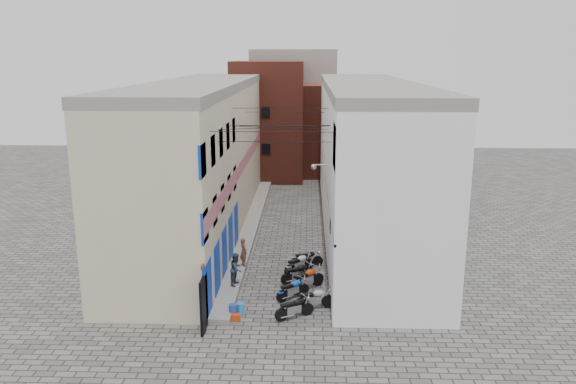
# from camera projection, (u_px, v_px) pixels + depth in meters

# --- Properties ---
(ground) EXTENTS (90.00, 90.00, 0.00)m
(ground) POSITION_uv_depth(u_px,v_px,m) (270.00, 326.00, 22.30)
(ground) COLOR #504E4B
(ground) RESTS_ON ground
(plinth) EXTENTS (0.90, 26.00, 0.25)m
(plinth) POSITION_uv_depth(u_px,v_px,m) (251.00, 226.00, 34.96)
(plinth) COLOR gray
(plinth) RESTS_ON ground
(building_left) EXTENTS (5.10, 27.00, 9.00)m
(building_left) POSITION_uv_depth(u_px,v_px,m) (202.00, 157.00, 33.98)
(building_left) COLOR beige
(building_left) RESTS_ON ground
(building_right) EXTENTS (5.94, 26.00, 9.00)m
(building_right) POSITION_uv_depth(u_px,v_px,m) (367.00, 158.00, 33.66)
(building_right) COLOR white
(building_right) RESTS_ON ground
(building_far_brick_left) EXTENTS (6.00, 6.00, 10.00)m
(building_far_brick_left) POSITION_uv_depth(u_px,v_px,m) (268.00, 121.00, 48.36)
(building_far_brick_left) COLOR maroon
(building_far_brick_left) RESTS_ON ground
(building_far_brick_right) EXTENTS (5.00, 6.00, 8.00)m
(building_far_brick_right) POSITION_uv_depth(u_px,v_px,m) (326.00, 129.00, 50.36)
(building_far_brick_right) COLOR maroon
(building_far_brick_right) RESTS_ON ground
(building_far_concrete) EXTENTS (8.00, 5.00, 11.00)m
(building_far_concrete) POSITION_uv_depth(u_px,v_px,m) (293.00, 108.00, 53.99)
(building_far_concrete) COLOR gray
(building_far_concrete) RESTS_ON ground
(far_shopfront) EXTENTS (2.00, 0.30, 2.40)m
(far_shopfront) POSITION_uv_depth(u_px,v_px,m) (290.00, 170.00, 46.47)
(far_shopfront) COLOR black
(far_shopfront) RESTS_ON ground
(overhead_wires) EXTENTS (5.80, 13.02, 1.32)m
(overhead_wires) POSITION_uv_depth(u_px,v_px,m) (279.00, 124.00, 28.02)
(overhead_wires) COLOR black
(overhead_wires) RESTS_ON ground
(motorcycle_a) EXTENTS (1.79, 1.32, 1.01)m
(motorcycle_a) POSITION_uv_depth(u_px,v_px,m) (294.00, 307.00, 22.87)
(motorcycle_a) COLOR black
(motorcycle_a) RESTS_ON ground
(motorcycle_b) EXTENTS (1.89, 1.04, 1.05)m
(motorcycle_b) POSITION_uv_depth(u_px,v_px,m) (314.00, 298.00, 23.69)
(motorcycle_b) COLOR #A6A6AA
(motorcycle_b) RESTS_ON ground
(motorcycle_c) EXTENTS (1.70, 1.51, 1.01)m
(motorcycle_c) POSITION_uv_depth(u_px,v_px,m) (293.00, 288.00, 24.72)
(motorcycle_c) COLOR blue
(motorcycle_c) RESTS_ON ground
(motorcycle_d) EXTENTS (1.92, 1.79, 1.16)m
(motorcycle_d) POSITION_uv_depth(u_px,v_px,m) (307.00, 278.00, 25.65)
(motorcycle_d) COLOR #A7300B
(motorcycle_d) RESTS_ON ground
(motorcycle_e) EXTENTS (1.86, 1.40, 1.05)m
(motorcycle_e) POSITION_uv_depth(u_px,v_px,m) (298.00, 272.00, 26.48)
(motorcycle_e) COLOR black
(motorcycle_e) RESTS_ON ground
(motorcycle_f) EXTENTS (1.73, 1.65, 1.05)m
(motorcycle_f) POSITION_uv_depth(u_px,v_px,m) (299.00, 263.00, 27.66)
(motorcycle_f) COLOR #BABABF
(motorcycle_f) RESTS_ON ground
(motorcycle_g) EXTENTS (1.79, 1.00, 0.99)m
(motorcycle_g) POSITION_uv_depth(u_px,v_px,m) (307.00, 258.00, 28.43)
(motorcycle_g) COLOR black
(motorcycle_g) RESTS_ON ground
(person_a) EXTENTS (0.55, 0.63, 1.46)m
(person_a) POSITION_uv_depth(u_px,v_px,m) (244.00, 252.00, 27.88)
(person_a) COLOR brown
(person_a) RESTS_ON plinth
(person_b) EXTENTS (0.77, 0.87, 1.51)m
(person_b) POSITION_uv_depth(u_px,v_px,m) (236.00, 269.00, 25.58)
(person_b) COLOR #313B4A
(person_b) RESTS_ON plinth
(water_jug_near) EXTENTS (0.41, 0.41, 0.55)m
(water_jug_near) POSITION_uv_depth(u_px,v_px,m) (233.00, 311.00, 23.03)
(water_jug_near) COLOR #2043A2
(water_jug_near) RESTS_ON ground
(water_jug_far) EXTENTS (0.42, 0.42, 0.50)m
(water_jug_far) POSITION_uv_depth(u_px,v_px,m) (241.00, 309.00, 23.28)
(water_jug_far) COLOR #2B85D7
(water_jug_far) RESTS_ON ground
(red_crate) EXTENTS (0.44, 0.36, 0.25)m
(red_crate) POSITION_uv_depth(u_px,v_px,m) (236.00, 317.00, 22.80)
(red_crate) COLOR red
(red_crate) RESTS_ON ground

